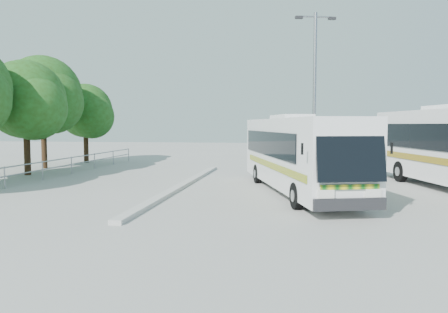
% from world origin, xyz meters
% --- Properties ---
extents(ground, '(100.00, 100.00, 0.00)m').
position_xyz_m(ground, '(0.00, 0.00, 0.00)').
color(ground, '#A0A09B').
rests_on(ground, ground).
extents(kerb_divider, '(0.40, 16.00, 0.15)m').
position_xyz_m(kerb_divider, '(-2.30, 2.00, 0.07)').
color(kerb_divider, '#B2B2AD').
rests_on(kerb_divider, ground).
extents(railing, '(0.06, 22.00, 1.00)m').
position_xyz_m(railing, '(-10.00, 4.00, 0.74)').
color(railing, gray).
rests_on(railing, ground).
extents(tree_far_c, '(4.97, 4.69, 6.49)m').
position_xyz_m(tree_far_c, '(-12.12, 5.10, 4.26)').
color(tree_far_c, '#382314').
rests_on(tree_far_c, ground).
extents(tree_far_d, '(5.62, 5.30, 7.33)m').
position_xyz_m(tree_far_d, '(-13.31, 8.80, 4.82)').
color(tree_far_d, '#382314').
rests_on(tree_far_d, ground).
extents(tree_far_e, '(4.54, 4.28, 5.92)m').
position_xyz_m(tree_far_e, '(-12.63, 13.30, 3.89)').
color(tree_far_e, '#382314').
rests_on(tree_far_e, ground).
extents(coach_main, '(5.21, 11.41, 3.12)m').
position_xyz_m(coach_main, '(2.88, 0.92, 1.71)').
color(coach_main, silver).
rests_on(coach_main, ground).
extents(lamppost, '(1.99, 0.73, 8.26)m').
position_xyz_m(lamppost, '(3.73, 4.28, 4.56)').
color(lamppost, gray).
rests_on(lamppost, ground).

